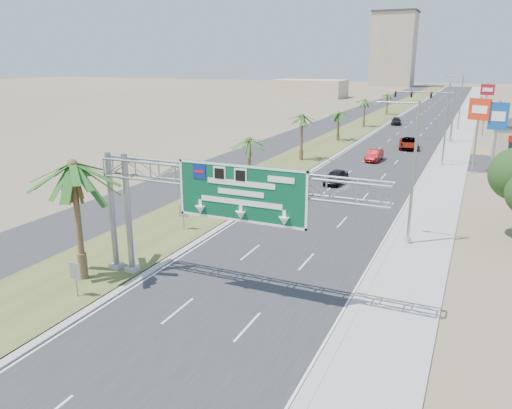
{
  "coord_description": "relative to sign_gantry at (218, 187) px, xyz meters",
  "views": [
    {
      "loc": [
        11.27,
        -12.67,
        12.55
      ],
      "look_at": [
        -0.52,
        13.64,
        4.2
      ],
      "focal_mm": 35.0,
      "sensor_mm": 36.0,
      "label": 1
    }
  ],
  "objects": [
    {
      "name": "pole_sign_red_near",
      "position": [
        12.09,
        39.1,
        0.76
      ],
      "size": [
        2.32,
        1.23,
        8.69
      ],
      "color": "gray",
      "rests_on": "ground"
    },
    {
      "name": "palm_row_f",
      "position": [
        -8.44,
        100.07,
        -1.35
      ],
      "size": [
        3.99,
        3.99,
        5.75
      ],
      "color": "brown",
      "rests_on": "ground"
    },
    {
      "name": "tower_distant",
      "position": [
        -30.94,
        240.07,
        11.44
      ],
      "size": [
        20.0,
        16.0,
        35.0
      ],
      "primitive_type": "cube",
      "color": "tan",
      "rests_on": "ground"
    },
    {
      "name": "car_right_lane",
      "position": [
        3.06,
        53.02,
        -5.24
      ],
      "size": [
        3.49,
        6.17,
        1.63
      ],
      "primitive_type": "imported",
      "rotation": [
        0.0,
        0.0,
        0.14
      ],
      "color": "gray",
      "rests_on": "ground"
    },
    {
      "name": "sidewalk_right",
      "position": [
        9.56,
        100.07,
        -6.01
      ],
      "size": [
        4.0,
        300.0,
        0.1
      ],
      "primitive_type": "cube",
      "color": "#9E9B93",
      "rests_on": "ground"
    },
    {
      "name": "palm_row_e",
      "position": [
        -8.44,
        75.07,
        -0.97
      ],
      "size": [
        3.99,
        3.99,
        6.15
      ],
      "color": "brown",
      "rests_on": "ground"
    },
    {
      "name": "streetlight_mid",
      "position": [
        8.36,
        42.07,
        -1.36
      ],
      "size": [
        3.27,
        0.44,
        10.0
      ],
      "color": "gray",
      "rests_on": "ground"
    },
    {
      "name": "sign_gantry",
      "position": [
        0.0,
        0.0,
        0.0
      ],
      "size": [
        16.75,
        1.24,
        7.5
      ],
      "color": "gray",
      "rests_on": "ground"
    },
    {
      "name": "opposing_road",
      "position": [
        -15.94,
        100.07,
        -6.05
      ],
      "size": [
        8.0,
        300.0,
        0.02
      ],
      "primitive_type": "cube",
      "color": "#28282B",
      "rests_on": "ground"
    },
    {
      "name": "signal_mast",
      "position": [
        6.23,
        62.05,
        -1.21
      ],
      "size": [
        10.28,
        0.71,
        8.0
      ],
      "color": "gray",
      "rests_on": "ground"
    },
    {
      "name": "palm_row_b",
      "position": [
        -8.44,
        22.07,
        -1.16
      ],
      "size": [
        3.99,
        3.99,
        5.95
      ],
      "color": "brown",
      "rests_on": "ground"
    },
    {
      "name": "median_signback_a",
      "position": [
        -6.74,
        -3.93,
        -4.61
      ],
      "size": [
        0.75,
        0.08,
        2.08
      ],
      "color": "gray",
      "rests_on": "ground"
    },
    {
      "name": "palm_row_d",
      "position": [
        -8.44,
        56.07,
        -1.64
      ],
      "size": [
        3.99,
        3.99,
        5.45
      ],
      "color": "brown",
      "rests_on": "ground"
    },
    {
      "name": "median_signback_b",
      "position": [
        -7.44,
        8.07,
        -4.61
      ],
      "size": [
        0.75,
        0.08,
        2.08
      ],
      "color": "gray",
      "rests_on": "ground"
    },
    {
      "name": "car_far",
      "position": [
        -3.29,
        81.71,
        -5.37
      ],
      "size": [
        2.49,
        4.92,
        1.37
      ],
      "primitive_type": "imported",
      "rotation": [
        0.0,
        0.0,
        0.13
      ],
      "color": "black",
      "rests_on": "ground"
    },
    {
      "name": "streetlight_near",
      "position": [
        8.36,
        12.07,
        -1.36
      ],
      "size": [
        3.27,
        0.44,
        10.0
      ],
      "color": "gray",
      "rests_on": "ground"
    },
    {
      "name": "pole_sign_blue",
      "position": [
        14.06,
        38.68,
        0.23
      ],
      "size": [
        2.02,
        0.53,
        8.36
      ],
      "color": "gray",
      "rests_on": "ground"
    },
    {
      "name": "ground",
      "position": [
        1.06,
        -9.93,
        -6.06
      ],
      "size": [
        600.0,
        600.0,
        0.0
      ],
      "primitive_type": "plane",
      "color": "#8C7A59",
      "rests_on": "ground"
    },
    {
      "name": "road",
      "position": [
        1.06,
        100.07,
        -6.05
      ],
      "size": [
        12.0,
        300.0,
        0.02
      ],
      "primitive_type": "cube",
      "color": "#28282B",
      "rests_on": "ground"
    },
    {
      "name": "palm_near",
      "position": [
        -8.14,
        -1.93,
        0.87
      ],
      "size": [
        5.7,
        5.7,
        8.35
      ],
      "color": "brown",
      "rests_on": "ground"
    },
    {
      "name": "car_mid_lane",
      "position": [
        0.27,
        41.78,
        -5.31
      ],
      "size": [
        1.65,
        4.55,
        1.49
      ],
      "primitive_type": "imported",
      "rotation": [
        0.0,
        0.0,
        -0.02
      ],
      "color": "maroon",
      "rests_on": "ground"
    },
    {
      "name": "median_grass",
      "position": [
        -8.94,
        100.07,
        -6.0
      ],
      "size": [
        7.0,
        300.0,
        0.12
      ],
      "primitive_type": "cube",
      "color": "#485425",
      "rests_on": "ground"
    },
    {
      "name": "building_distant_left",
      "position": [
        -43.94,
        150.07,
        -3.06
      ],
      "size": [
        24.0,
        14.0,
        6.0
      ],
      "primitive_type": "cube",
      "color": "#CCB289",
      "rests_on": "ground"
    },
    {
      "name": "pole_sign_red_far",
      "position": [
        12.81,
        71.98,
        0.99
      ],
      "size": [
        2.21,
        0.42,
        8.9
      ],
      "color": "gray",
      "rests_on": "ground"
    },
    {
      "name": "car_left_lane",
      "position": [
        -0.94,
        27.56,
        -5.33
      ],
      "size": [
        2.1,
        4.43,
        1.46
      ],
      "primitive_type": "imported",
      "rotation": [
        0.0,
        0.0,
        -0.09
      ],
      "color": "black",
      "rests_on": "ground"
    },
    {
      "name": "streetlight_far",
      "position": [
        8.36,
        78.07,
        -1.36
      ],
      "size": [
        3.27,
        0.44,
        10.0
      ],
      "color": "gray",
      "rests_on": "ground"
    },
    {
      "name": "palm_row_c",
      "position": [
        -8.44,
        38.07,
        -0.39
      ],
      "size": [
        3.99,
        3.99,
        6.75
      ],
      "color": "brown",
      "rests_on": "ground"
    }
  ]
}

